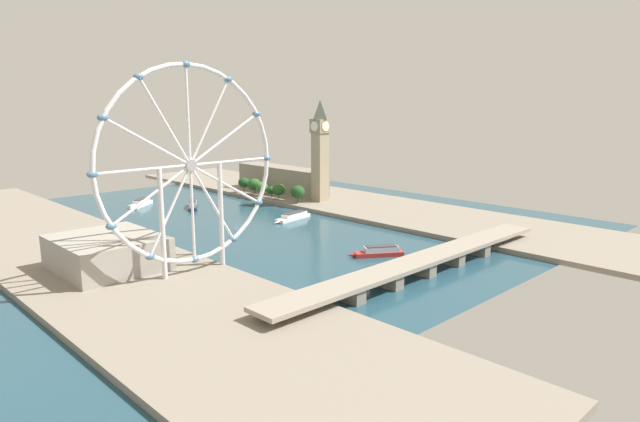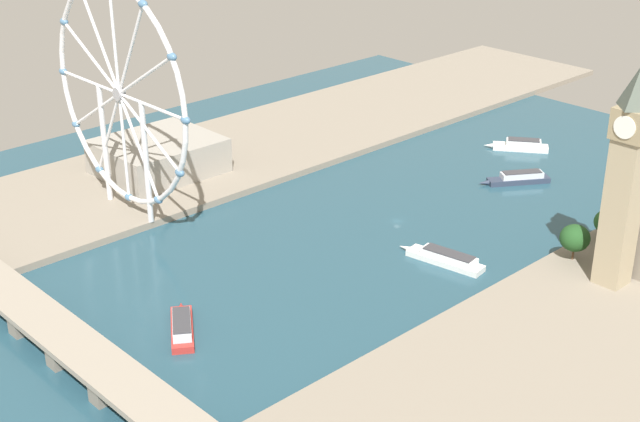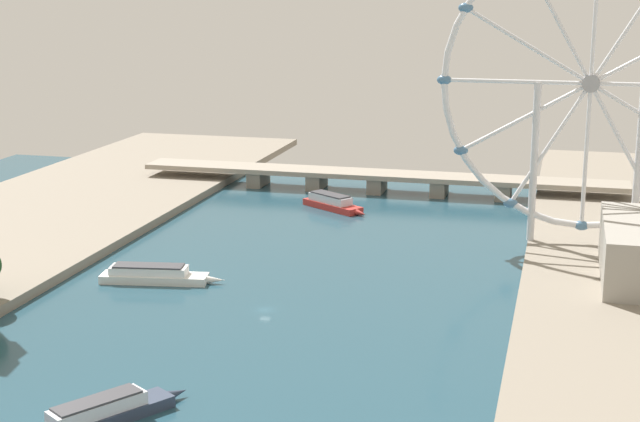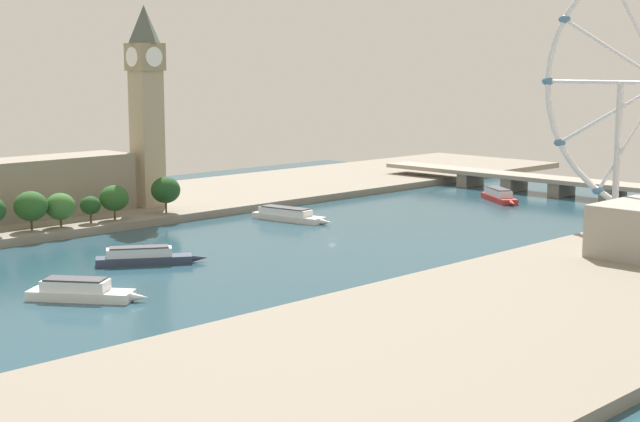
# 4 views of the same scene
# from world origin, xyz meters

# --- Properties ---
(ground_plane) EXTENTS (390.27, 390.27, 0.00)m
(ground_plane) POSITION_xyz_m (0.00, 0.00, 0.00)
(ground_plane) COLOR #234756
(riverbank_left) EXTENTS (90.00, 520.00, 3.00)m
(riverbank_left) POSITION_xyz_m (-110.13, 0.00, 1.50)
(riverbank_left) COLOR gray
(riverbank_left) RESTS_ON ground_plane
(riverbank_right) EXTENTS (90.00, 520.00, 3.00)m
(riverbank_right) POSITION_xyz_m (110.13, 0.00, 1.50)
(riverbank_right) COLOR gray
(riverbank_right) RESTS_ON ground_plane
(clock_tower) EXTENTS (12.95, 12.95, 81.51)m
(clock_tower) POSITION_xyz_m (-93.13, -12.83, 45.47)
(clock_tower) COLOR tan
(clock_tower) RESTS_ON riverbank_left
(parliament_block) EXTENTS (22.00, 99.31, 22.54)m
(parliament_block) POSITION_xyz_m (-101.49, -70.49, 14.27)
(parliament_block) COLOR gray
(parliament_block) RESTS_ON riverbank_left
(tree_row_embankment) EXTENTS (12.41, 83.26, 14.24)m
(tree_row_embankment) POSITION_xyz_m (-73.81, -56.53, 11.33)
(tree_row_embankment) COLOR #513823
(tree_row_embankment) RESTS_ON riverbank_left
(river_bridge) EXTENTS (202.27, 16.72, 8.29)m
(river_bridge) POSITION_xyz_m (0.00, 153.67, 6.07)
(river_bridge) COLOR gray
(river_bridge) RESTS_ON ground_plane
(tour_boat_0) EXTENTS (29.05, 23.40, 5.74)m
(tour_boat_0) POSITION_xyz_m (15.36, -110.02, 2.35)
(tour_boat_0) COLOR white
(tour_boat_0) RESTS_ON ground_plane
(tour_boat_1) EXTENTS (22.43, 31.10, 5.63)m
(tour_boat_1) POSITION_xyz_m (-10.11, -72.51, 2.35)
(tour_boat_1) COLOR #2D384C
(tour_boat_1) RESTS_ON ground_plane
(tour_boat_2) EXTENTS (28.85, 21.69, 5.86)m
(tour_boat_2) POSITION_xyz_m (-10.55, 118.43, 2.47)
(tour_boat_2) COLOR #B22D28
(tour_boat_2) RESTS_ON ground_plane
(tour_boat_3) EXTENTS (36.91, 12.47, 5.22)m
(tour_boat_3) POSITION_xyz_m (-38.79, 15.20, 2.22)
(tour_boat_3) COLOR white
(tour_boat_3) RESTS_ON ground_plane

